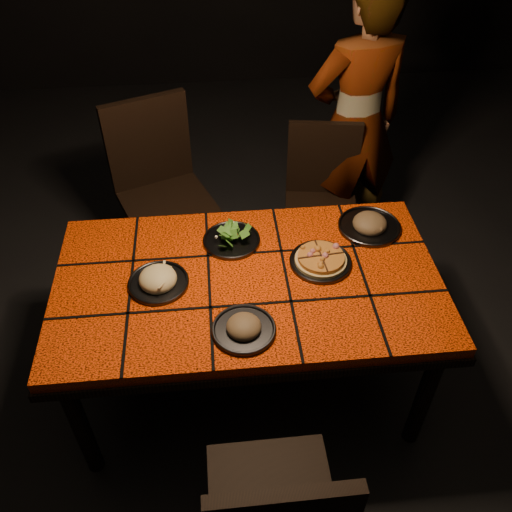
{
  "coord_description": "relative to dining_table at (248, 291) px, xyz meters",
  "views": [
    {
      "loc": [
        -0.12,
        -1.58,
        2.34
      ],
      "look_at": [
        0.04,
        0.05,
        0.82
      ],
      "focal_mm": 38.0,
      "sensor_mm": 36.0,
      "label": 1
    }
  ],
  "objects": [
    {
      "name": "room_shell",
      "position": [
        0.0,
        0.0,
        0.83
      ],
      "size": [
        6.04,
        7.04,
        3.08
      ],
      "color": "black",
      "rests_on": "ground"
    },
    {
      "name": "dining_table",
      "position": [
        0.0,
        0.0,
        0.0
      ],
      "size": [
        1.62,
        0.92,
        0.75
      ],
      "color": "#FF3F08",
      "rests_on": "ground"
    },
    {
      "name": "chair_far_left",
      "position": [
        -0.42,
        0.97,
        -0.07
      ],
      "size": [
        0.61,
        0.61,
        1.04
      ],
      "rotation": [
        0.0,
        0.0,
        0.37
      ],
      "color": "black",
      "rests_on": "ground"
    },
    {
      "name": "chair_far_right",
      "position": [
        0.5,
        0.89,
        -0.16
      ],
      "size": [
        0.46,
        0.46,
        0.9
      ],
      "rotation": [
        0.0,
        0.0,
        -0.15
      ],
      "color": "black",
      "rests_on": "ground"
    },
    {
      "name": "diner",
      "position": [
        0.7,
        1.09,
        0.15
      ],
      "size": [
        0.67,
        0.52,
        1.64
      ],
      "primitive_type": "imported",
      "rotation": [
        0.0,
        0.0,
        3.37
      ],
      "color": "brown",
      "rests_on": "ground"
    },
    {
      "name": "plate_pizza",
      "position": [
        0.32,
        0.06,
        0.1
      ],
      "size": [
        0.27,
        0.27,
        0.04
      ],
      "color": "#323236",
      "rests_on": "dining_table"
    },
    {
      "name": "plate_pasta",
      "position": [
        -0.37,
        -0.0,
        0.1
      ],
      "size": [
        0.25,
        0.25,
        0.08
      ],
      "color": "#323236",
      "rests_on": "dining_table"
    },
    {
      "name": "plate_salad",
      "position": [
        -0.05,
        0.23,
        0.1
      ],
      "size": [
        0.26,
        0.26,
        0.07
      ],
      "color": "#323236",
      "rests_on": "dining_table"
    },
    {
      "name": "plate_mushroom_a",
      "position": [
        -0.04,
        -0.28,
        0.1
      ],
      "size": [
        0.24,
        0.24,
        0.08
      ],
      "color": "#323236",
      "rests_on": "dining_table"
    },
    {
      "name": "plate_mushroom_b",
      "position": [
        0.58,
        0.27,
        0.1
      ],
      "size": [
        0.29,
        0.29,
        0.09
      ],
      "color": "#323236",
      "rests_on": "dining_table"
    }
  ]
}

